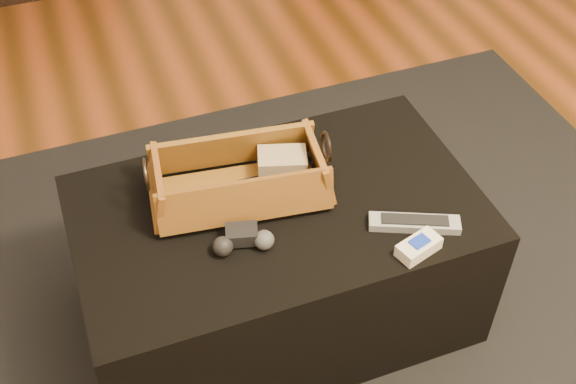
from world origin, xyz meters
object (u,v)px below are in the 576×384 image
object	(u,v)px
ottoman	(278,262)
tv_remote	(232,193)
silver_remote	(414,223)
game_controller	(243,240)
wicker_basket	(239,179)
cream_gadget	(419,247)

from	to	relation	value
ottoman	tv_remote	bearing A→B (deg)	149.58
silver_remote	game_controller	bearing A→B (deg)	168.62
ottoman	tv_remote	size ratio (longest dim) A/B	4.32
tv_remote	ottoman	bearing A→B (deg)	-29.17
tv_remote	silver_remote	bearing A→B (deg)	-30.41
wicker_basket	cream_gadget	bearing A→B (deg)	-44.68
tv_remote	cream_gadget	xyz separation A→B (m)	(0.35, -0.31, -0.01)
tv_remote	cream_gadget	world-z (taller)	tv_remote
game_controller	cream_gadget	bearing A→B (deg)	-22.72
game_controller	cream_gadget	distance (m)	0.40
tv_remote	silver_remote	distance (m)	0.45
ottoman	tv_remote	xyz separation A→B (m)	(-0.10, 0.06, 0.24)
tv_remote	wicker_basket	xyz separation A→B (m)	(0.02, 0.01, 0.02)
ottoman	cream_gadget	bearing A→B (deg)	-44.89
tv_remote	cream_gadget	bearing A→B (deg)	-40.18
ottoman	cream_gadget	xyz separation A→B (m)	(0.25, -0.25, 0.23)
silver_remote	cream_gadget	distance (m)	0.08
tv_remote	wicker_basket	size ratio (longest dim) A/B	0.50
ottoman	wicker_basket	size ratio (longest dim) A/B	2.15
wicker_basket	game_controller	xyz separation A→B (m)	(-0.05, -0.17, -0.03)
ottoman	cream_gadget	world-z (taller)	cream_gadget
ottoman	silver_remote	bearing A→B (deg)	-32.09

